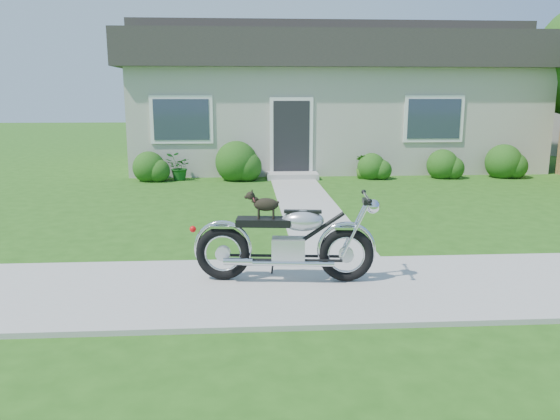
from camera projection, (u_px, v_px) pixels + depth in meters
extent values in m
plane|color=#235114|center=(476.00, 284.00, 6.66)|extent=(80.00, 80.00, 0.00)
cube|color=#9E9B93|center=(476.00, 283.00, 6.66)|extent=(24.00, 2.20, 0.04)
cube|color=#9E9B93|center=(307.00, 204.00, 11.44)|extent=(1.20, 8.00, 0.03)
cube|color=beige|center=(329.00, 118.00, 18.06)|extent=(12.00, 6.00, 3.00)
cube|color=#2D2B28|center=(330.00, 56.00, 17.65)|extent=(12.60, 6.60, 1.00)
cube|color=#2D2B28|center=(330.00, 33.00, 17.50)|extent=(12.60, 2.00, 0.60)
cube|color=black|center=(291.00, 139.00, 15.10)|extent=(1.00, 0.06, 2.10)
cube|color=#9E9B93|center=(292.00, 176.00, 14.96)|extent=(1.40, 0.70, 0.16)
cube|color=#2D3847|center=(181.00, 120.00, 14.80)|extent=(1.70, 0.05, 1.30)
cube|color=#2D3847|center=(434.00, 119.00, 15.24)|extent=(1.70, 0.05, 1.30)
sphere|color=#214D14|center=(442.00, 165.00, 15.05)|extent=(0.86, 0.86, 0.86)
sphere|color=#214D14|center=(149.00, 167.00, 14.54)|extent=(0.85, 0.85, 0.85)
sphere|color=#214D14|center=(371.00, 167.00, 14.93)|extent=(0.76, 0.76, 0.76)
sphere|color=#214D14|center=(237.00, 162.00, 14.67)|extent=(1.14, 1.14, 1.14)
sphere|color=#214D14|center=(503.00, 162.00, 15.15)|extent=(1.00, 1.00, 1.00)
imported|color=#144E16|center=(178.00, 167.00, 14.64)|extent=(0.77, 0.71, 0.72)
imported|color=#34631B|center=(363.00, 166.00, 14.97)|extent=(0.40, 0.40, 0.66)
torus|color=black|center=(346.00, 255.00, 6.59)|extent=(0.68, 0.18, 0.67)
torus|color=black|center=(223.00, 253.00, 6.65)|extent=(0.68, 0.18, 0.67)
cube|color=silver|center=(288.00, 250.00, 6.61)|extent=(0.42, 0.28, 0.30)
ellipsoid|color=silver|center=(303.00, 221.00, 6.52)|extent=(0.54, 0.34, 0.26)
cube|color=black|center=(264.00, 222.00, 6.55)|extent=(0.67, 0.33, 0.09)
cube|color=silver|center=(347.00, 227.00, 6.52)|extent=(0.31, 0.17, 0.03)
cube|color=silver|center=(222.00, 226.00, 6.58)|extent=(0.31, 0.17, 0.03)
cylinder|color=silver|center=(367.00, 196.00, 6.43)|extent=(0.09, 0.60, 0.03)
sphere|color=silver|center=(373.00, 206.00, 6.45)|extent=(0.19, 0.19, 0.17)
cylinder|color=silver|center=(288.00, 264.00, 6.51)|extent=(1.10, 0.18, 0.06)
ellipsoid|color=black|center=(266.00, 204.00, 6.50)|extent=(0.31, 0.17, 0.16)
sphere|color=black|center=(250.00, 196.00, 6.49)|extent=(0.11, 0.11, 0.10)
cylinder|color=black|center=(259.00, 212.00, 6.56)|extent=(0.03, 0.03, 0.12)
cylinder|color=black|center=(258.00, 214.00, 6.49)|extent=(0.03, 0.03, 0.12)
cylinder|color=black|center=(274.00, 213.00, 6.55)|extent=(0.03, 0.03, 0.12)
cylinder|color=black|center=(273.00, 214.00, 6.49)|extent=(0.03, 0.03, 0.12)
torus|color=#B5303E|center=(254.00, 199.00, 6.49)|extent=(0.05, 0.09, 0.08)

